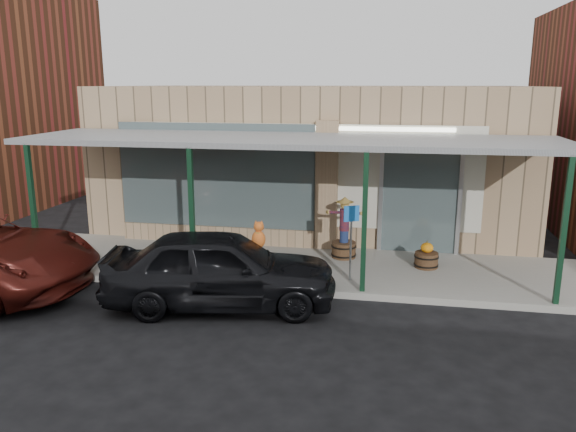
% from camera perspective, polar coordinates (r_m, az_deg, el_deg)
% --- Properties ---
extents(ground, '(120.00, 120.00, 0.00)m').
position_cam_1_polar(ground, '(10.01, -3.77, -12.04)').
color(ground, black).
rests_on(ground, ground).
extents(sidewalk, '(40.00, 3.20, 0.15)m').
position_cam_1_polar(sidewalk, '(13.25, 0.06, -5.18)').
color(sidewalk, gray).
rests_on(sidewalk, ground).
extents(storefront, '(12.00, 6.25, 4.20)m').
position_cam_1_polar(storefront, '(17.21, 2.84, 6.01)').
color(storefront, '#A08362').
rests_on(storefront, ground).
extents(awning, '(12.00, 3.00, 3.04)m').
position_cam_1_polar(awning, '(12.59, 0.03, 7.53)').
color(awning, slate).
rests_on(awning, ground).
extents(block_buildings_near, '(61.00, 8.00, 8.00)m').
position_cam_1_polar(block_buildings_near, '(17.96, 9.85, 11.50)').
color(block_buildings_near, brown).
rests_on(block_buildings_near, ground).
extents(barrel_scarecrow, '(0.91, 0.67, 1.50)m').
position_cam_1_polar(barrel_scarecrow, '(13.63, 5.71, -2.16)').
color(barrel_scarecrow, '#503220').
rests_on(barrel_scarecrow, sidewalk).
extents(barrel_pumpkin, '(0.63, 0.63, 0.63)m').
position_cam_1_polar(barrel_pumpkin, '(13.30, 13.88, -4.16)').
color(barrel_pumpkin, '#503220').
rests_on(barrel_pumpkin, sidewalk).
extents(handicap_sign, '(0.32, 0.16, 1.64)m').
position_cam_1_polar(handicap_sign, '(11.93, 6.42, -1.70)').
color(handicap_sign, gray).
rests_on(handicap_sign, sidewalk).
extents(parked_sedan, '(4.75, 2.58, 1.56)m').
position_cam_1_polar(parked_sedan, '(11.05, -6.87, -5.32)').
color(parked_sedan, black).
rests_on(parked_sedan, ground).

